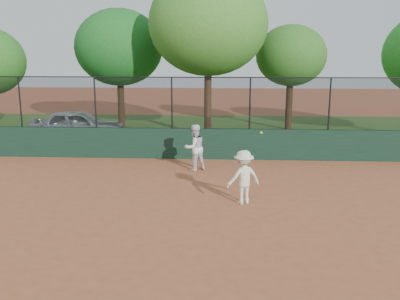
# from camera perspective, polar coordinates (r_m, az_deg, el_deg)

# --- Properties ---
(ground) EXTENTS (80.00, 80.00, 0.00)m
(ground) POSITION_cam_1_polar(r_m,az_deg,el_deg) (11.91, -4.48, -7.92)
(ground) COLOR #AC5937
(ground) RESTS_ON ground
(back_wall) EXTENTS (26.00, 0.20, 1.20)m
(back_wall) POSITION_cam_1_polar(r_m,az_deg,el_deg) (17.48, -1.92, 0.83)
(back_wall) COLOR #183525
(back_wall) RESTS_ON ground
(grass_strip) EXTENTS (36.00, 12.00, 0.01)m
(grass_strip) POSITION_cam_1_polar(r_m,az_deg,el_deg) (23.47, -0.62, 2.39)
(grass_strip) COLOR #284C17
(grass_strip) RESTS_ON ground
(parked_car) EXTENTS (4.57, 2.47, 1.48)m
(parked_car) POSITION_cam_1_polar(r_m,az_deg,el_deg) (21.73, -15.32, 3.08)
(parked_car) COLOR silver
(parked_car) RESTS_ON ground
(player_second) EXTENTS (1.01, 0.97, 1.64)m
(player_second) POSITION_cam_1_polar(r_m,az_deg,el_deg) (15.73, -0.70, 0.32)
(player_second) COLOR white
(player_second) RESTS_ON ground
(player_main) EXTENTS (1.12, 0.92, 2.11)m
(player_main) POSITION_cam_1_polar(r_m,az_deg,el_deg) (12.37, 5.59, -3.47)
(player_main) COLOR #E9ECC8
(player_main) RESTS_ON ground
(fence_assembly) EXTENTS (26.00, 0.06, 2.00)m
(fence_assembly) POSITION_cam_1_polar(r_m,az_deg,el_deg) (17.23, -2.06, 6.16)
(fence_assembly) COLOR black
(fence_assembly) RESTS_ON back_wall
(tree_1) EXTENTS (4.68, 4.26, 6.36)m
(tree_1) POSITION_cam_1_polar(r_m,az_deg,el_deg) (24.59, -10.32, 12.77)
(tree_1) COLOR #3C2814
(tree_1) RESTS_ON ground
(tree_2) EXTENTS (5.61, 5.10, 7.82)m
(tree_2) POSITION_cam_1_polar(r_m,az_deg,el_deg) (21.55, 1.05, 15.84)
(tree_2) COLOR #4D311B
(tree_2) RESTS_ON ground
(tree_3) EXTENTS (3.67, 3.34, 5.50)m
(tree_3) POSITION_cam_1_polar(r_m,az_deg,el_deg) (24.13, 11.59, 11.72)
(tree_3) COLOR #3E2814
(tree_3) RESTS_ON ground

